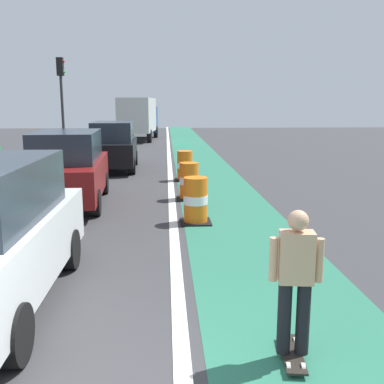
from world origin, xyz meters
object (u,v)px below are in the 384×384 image
parked_suv_third (113,146)px  traffic_barrel_mid (189,181)px  traffic_barrel_front (196,201)px  delivery_truck_down_block (139,116)px  traffic_barrel_back (185,166)px  skateboarder_on_lane (295,281)px  traffic_light_corner (62,90)px  parked_suv_second (68,168)px

parked_suv_third → traffic_barrel_mid: parked_suv_third is taller
traffic_barrel_front → delivery_truck_down_block: bearing=96.3°
traffic_barrel_mid → traffic_barrel_back: same height
skateboarder_on_lane → parked_suv_third: bearing=103.8°
traffic_barrel_front → delivery_truck_down_block: (-2.77, 24.96, 1.31)m
traffic_barrel_front → traffic_barrel_back: (0.00, 6.00, 0.00)m
traffic_barrel_front → traffic_barrel_mid: size_ratio=1.00×
skateboarder_on_lane → traffic_barrel_front: skateboarder_on_lane is taller
traffic_barrel_front → delivery_truck_down_block: size_ratio=0.14×
delivery_truck_down_block → traffic_light_corner: (-3.25, -11.42, 1.65)m
delivery_truck_down_block → traffic_barrel_front: bearing=-83.7°
parked_suv_second → delivery_truck_down_block: bearing=88.4°
parked_suv_third → traffic_barrel_back: (2.93, -2.94, -0.50)m
traffic_barrel_mid → traffic_light_corner: traffic_light_corner is taller
parked_suv_second → traffic_barrel_back: (3.39, 3.82, -0.50)m
skateboarder_on_lane → traffic_barrel_front: bearing=96.7°
parked_suv_second → delivery_truck_down_block: 22.80m
traffic_barrel_back → traffic_light_corner: 10.10m
skateboarder_on_lane → parked_suv_second: 8.95m
parked_suv_third → traffic_barrel_mid: (2.91, -6.27, -0.50)m
parked_suv_third → traffic_barrel_front: 9.42m
skateboarder_on_lane → traffic_light_corner: 20.62m
parked_suv_second → traffic_barrel_mid: 3.45m
skateboarder_on_lane → traffic_barrel_mid: (-0.70, 8.46, -0.38)m
traffic_light_corner → traffic_barrel_front: bearing=-66.0°
parked_suv_second → traffic_barrel_back: parked_suv_second is taller
parked_suv_third → traffic_barrel_mid: 6.93m
skateboarder_on_lane → parked_suv_third: (-3.61, 14.73, 0.12)m
parked_suv_second → delivery_truck_down_block: delivery_truck_down_block is taller
skateboarder_on_lane → traffic_light_corner: (-6.70, 19.33, 2.59)m
parked_suv_second → traffic_barrel_front: parked_suv_second is taller
skateboarder_on_lane → traffic_light_corner: size_ratio=0.33×
parked_suv_third → delivery_truck_down_block: 16.04m
parked_suv_third → traffic_barrel_mid: size_ratio=4.27×
traffic_barrel_mid → traffic_barrel_back: bearing=89.7°
traffic_barrel_mid → delivery_truck_down_block: 22.50m
traffic_barrel_front → traffic_barrel_back: bearing=90.0°
parked_suv_second → traffic_light_corner: 11.92m
traffic_barrel_front → delivery_truck_down_block: 25.15m
parked_suv_third → traffic_barrel_back: parked_suv_third is taller
skateboarder_on_lane → traffic_barrel_back: bearing=93.3°
traffic_barrel_front → skateboarder_on_lane: bearing=-83.3°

